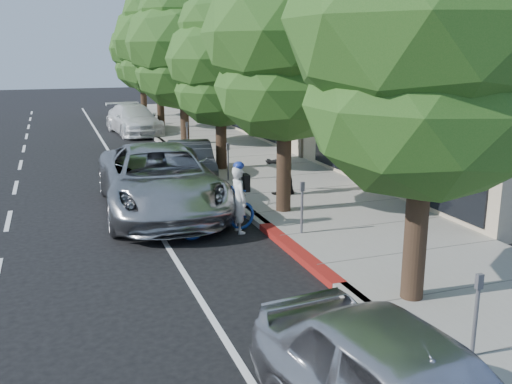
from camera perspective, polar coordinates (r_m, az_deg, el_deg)
name	(u,v)px	position (r m, az deg, el deg)	size (l,w,h in m)	color
ground	(317,271)	(11.92, 6.09, -7.89)	(120.00, 120.00, 0.00)	black
sidewalk	(277,179)	(19.79, 2.07, 1.35)	(4.60, 56.00, 0.15)	gray
curb	(213,184)	(19.08, -4.36, 0.83)	(0.30, 56.00, 0.15)	#9E998E
curb_red_segment	(297,252)	(12.74, 4.14, -6.01)	(0.32, 4.00, 0.15)	maroon
storefront_building	(335,67)	(31.47, 7.87, 12.27)	(10.00, 36.00, 7.00)	beige
street_tree_0	(431,27)	(9.81, 17.07, 15.49)	(4.77, 4.77, 7.76)	black
street_tree_1	(285,38)	(15.07, 2.95, 15.14)	(4.35, 4.35, 7.55)	black
street_tree_2	(220,61)	(20.74, -3.62, 12.92)	(3.89, 3.89, 6.49)	black
street_tree_3	(182,45)	(26.55, -7.38, 14.40)	(5.12, 5.12, 7.65)	black
street_tree_4	(158,43)	(32.44, -9.78, 14.52)	(4.95, 4.95, 7.80)	black
street_tree_5	(141,50)	(38.35, -11.39, 13.76)	(4.17, 4.17, 7.04)	black
cyclist	(239,200)	(14.05, -1.71, -0.77)	(0.61, 0.40, 1.68)	silver
bicycle	(218,213)	(13.97, -3.84, -2.07)	(0.75, 2.14, 1.12)	#163A99
silver_suv	(160,180)	(16.04, -9.60, 1.22)	(3.06, 6.63, 1.84)	#ABACB0
dark_sedan	(191,162)	(19.78, -6.56, 3.03)	(1.43, 4.09, 1.35)	#212426
white_pickup	(134,119)	(31.41, -12.13, 7.10)	(2.17, 5.35, 1.55)	white
dark_suv_far	(137,119)	(31.94, -11.80, 7.17)	(1.75, 4.35, 1.48)	black
pedestrian	(280,163)	(17.21, 2.44, 2.92)	(0.93, 0.73, 1.92)	black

